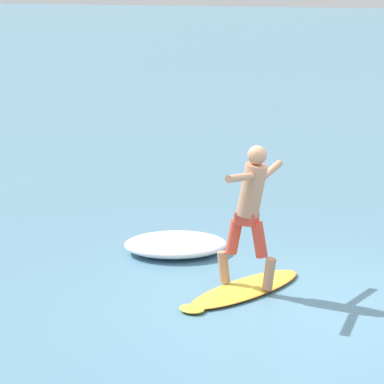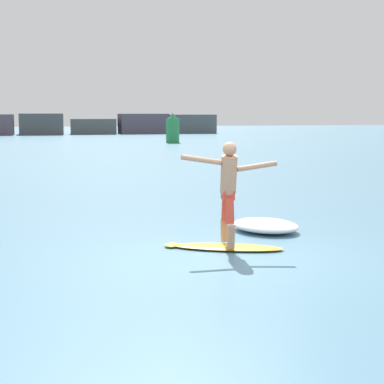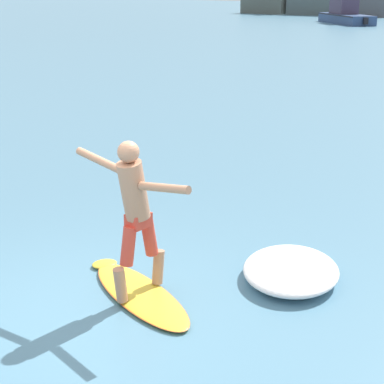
% 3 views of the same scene
% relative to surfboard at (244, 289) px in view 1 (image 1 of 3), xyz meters
% --- Properties ---
extents(ground_plane, '(200.00, 200.00, 0.00)m').
position_rel_surfboard_xyz_m(ground_plane, '(-0.18, -0.65, -0.04)').
color(ground_plane, teal).
extents(surfboard, '(2.14, 1.36, 0.21)m').
position_rel_surfboard_xyz_m(surfboard, '(0.00, 0.00, 0.00)').
color(surfboard, yellow).
rests_on(surfboard, ground).
extents(surfer, '(1.69, 0.81, 1.83)m').
position_rel_surfboard_xyz_m(surfer, '(0.03, -0.07, 1.12)').
color(surfer, tan).
rests_on(surfer, surfboard).
extents(wave_foam_at_tail, '(1.67, 1.83, 0.25)m').
position_rel_surfboard_xyz_m(wave_foam_at_tail, '(1.27, 1.41, 0.09)').
color(wave_foam_at_tail, white).
rests_on(wave_foam_at_tail, ground).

